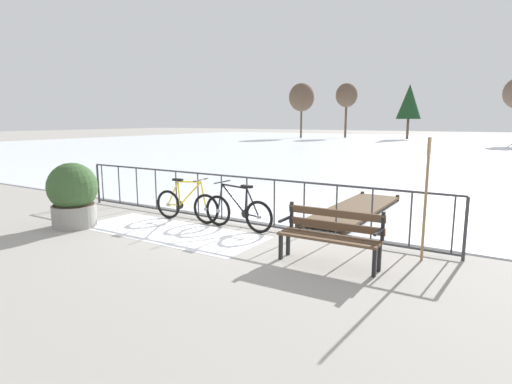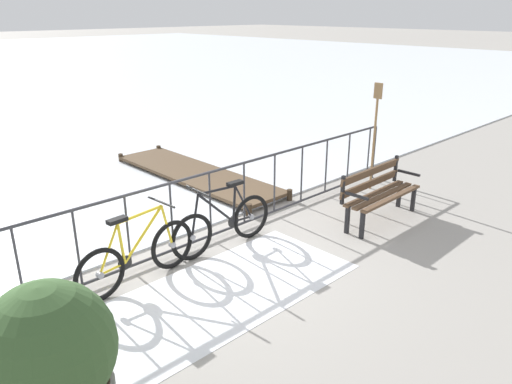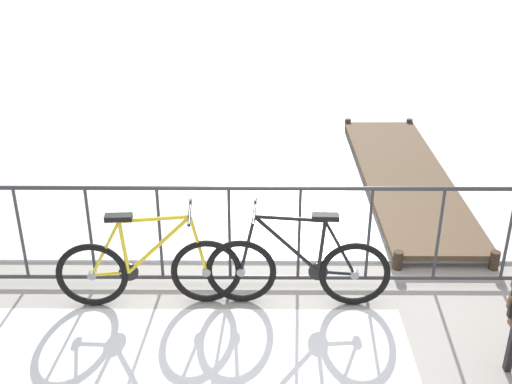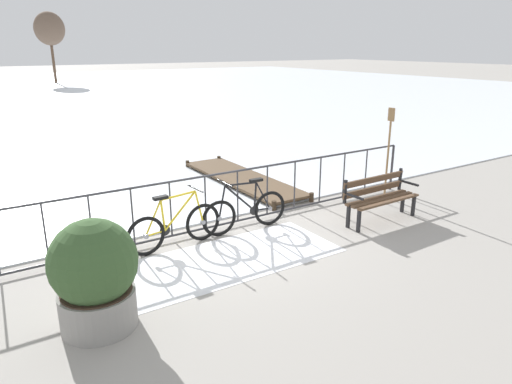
{
  "view_description": "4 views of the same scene",
  "coord_description": "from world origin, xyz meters",
  "px_view_note": "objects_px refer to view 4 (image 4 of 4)",
  "views": [
    {
      "loc": [
        5.14,
        -7.28,
        2.24
      ],
      "look_at": [
        0.49,
        0.12,
        0.74
      ],
      "focal_mm": 29.61,
      "sensor_mm": 36.0,
      "label": 1
    },
    {
      "loc": [
        -3.74,
        -5.17,
        3.19
      ],
      "look_at": [
        0.79,
        -0.47,
        0.77
      ],
      "focal_mm": 34.51,
      "sensor_mm": 36.0,
      "label": 2
    },
    {
      "loc": [
        -0.05,
        -5.33,
        3.54
      ],
      "look_at": [
        -0.08,
        0.28,
        0.88
      ],
      "focal_mm": 44.91,
      "sensor_mm": 36.0,
      "label": 3
    },
    {
      "loc": [
        -3.86,
        -7.07,
        3.23
      ],
      "look_at": [
        0.19,
        -0.84,
        0.89
      ],
      "focal_mm": 32.72,
      "sensor_mm": 36.0,
      "label": 4
    }
  ],
  "objects_px": {
    "bicycle_second": "(245,211)",
    "planter_with_shrub": "(95,274)",
    "park_bench": "(379,195)",
    "oar_upright": "(389,147)",
    "bicycle_near_railing": "(175,227)"
  },
  "relations": [
    {
      "from": "oar_upright",
      "to": "planter_with_shrub",
      "type": "bearing_deg",
      "value": -166.54
    },
    {
      "from": "park_bench",
      "to": "oar_upright",
      "type": "xyz_separation_m",
      "value": [
        1.2,
        0.91,
        0.63
      ]
    },
    {
      "from": "park_bench",
      "to": "bicycle_second",
      "type": "bearing_deg",
      "value": 158.64
    },
    {
      "from": "planter_with_shrub",
      "to": "bicycle_near_railing",
      "type": "bearing_deg",
      "value": 43.67
    },
    {
      "from": "park_bench",
      "to": "planter_with_shrub",
      "type": "bearing_deg",
      "value": -172.8
    },
    {
      "from": "bicycle_second",
      "to": "park_bench",
      "type": "relative_size",
      "value": 1.06
    },
    {
      "from": "bicycle_second",
      "to": "oar_upright",
      "type": "relative_size",
      "value": 0.86
    },
    {
      "from": "bicycle_second",
      "to": "planter_with_shrub",
      "type": "xyz_separation_m",
      "value": [
        -3.08,
        -1.64,
        0.32
      ]
    },
    {
      "from": "park_bench",
      "to": "planter_with_shrub",
      "type": "relative_size",
      "value": 1.18
    },
    {
      "from": "bicycle_near_railing",
      "to": "park_bench",
      "type": "xyz_separation_m",
      "value": [
        3.8,
        -0.93,
        0.14
      ]
    },
    {
      "from": "bicycle_near_railing",
      "to": "bicycle_second",
      "type": "bearing_deg",
      "value": 0.63
    },
    {
      "from": "bicycle_near_railing",
      "to": "park_bench",
      "type": "height_order",
      "value": "bicycle_near_railing"
    },
    {
      "from": "bicycle_second",
      "to": "park_bench",
      "type": "xyz_separation_m",
      "value": [
        2.42,
        -0.95,
        0.14
      ]
    },
    {
      "from": "bicycle_second",
      "to": "oar_upright",
      "type": "height_order",
      "value": "oar_upright"
    },
    {
      "from": "bicycle_near_railing",
      "to": "park_bench",
      "type": "bearing_deg",
      "value": -13.78
    }
  ]
}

